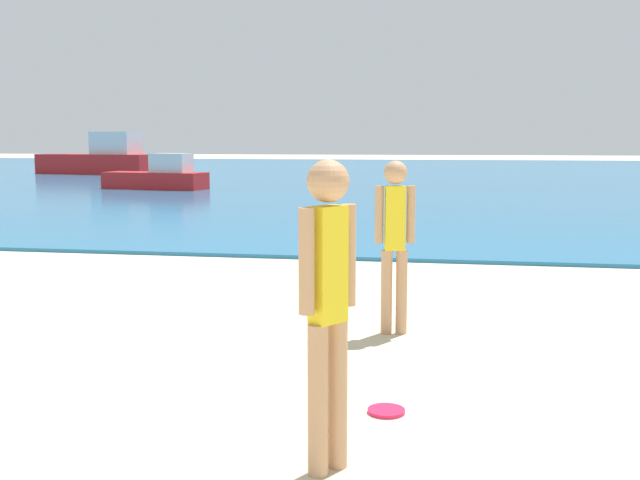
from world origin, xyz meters
name	(u,v)px	position (x,y,z in m)	size (l,w,h in m)	color
water	(424,174)	(0.00, 42.66, 0.03)	(160.00, 60.00, 0.06)	#1E6B9E
person_standing	(328,298)	(0.97, 5.55, 0.95)	(0.26, 0.33, 1.67)	tan
frisbee	(386,411)	(1.21, 6.47, 0.01)	(0.25, 0.25, 0.03)	#E51E4C
person_distant	(395,236)	(1.09, 8.52, 0.91)	(0.36, 0.21, 1.59)	tan
boat_near	(159,177)	(-8.85, 27.28, 0.50)	(3.90, 1.78, 1.28)	red
boat_far	(102,159)	(-16.63, 38.63, 0.82)	(6.71, 3.14, 2.20)	red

